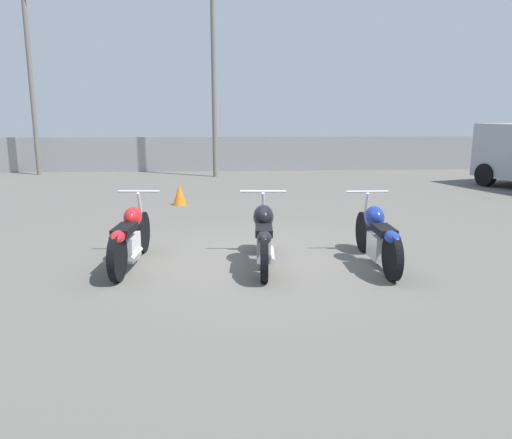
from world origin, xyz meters
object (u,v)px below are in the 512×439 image
at_px(motorcycle_slot_1, 264,235).
at_px(traffic_cone_near, 179,195).
at_px(motorcycle_slot_2, 378,237).
at_px(light_pole_left, 29,64).
at_px(motorcycle_slot_0, 130,237).
at_px(light_pole_right, 213,29).

height_order(motorcycle_slot_1, traffic_cone_near, motorcycle_slot_1).
bearing_deg(traffic_cone_near, motorcycle_slot_2, -57.18).
distance_m(light_pole_left, motorcycle_slot_1, 14.25).
distance_m(motorcycle_slot_0, traffic_cone_near, 5.03).
xyz_separation_m(light_pole_left, light_pole_right, (6.48, -0.98, 1.07)).
xyz_separation_m(motorcycle_slot_2, traffic_cone_near, (-3.35, 5.19, -0.18)).
bearing_deg(light_pole_right, motorcycle_slot_1, -85.30).
bearing_deg(light_pole_right, motorcycle_slot_0, -95.75).
relative_size(motorcycle_slot_1, traffic_cone_near, 4.19).
bearing_deg(light_pole_right, motorcycle_slot_2, -76.67).
height_order(light_pole_right, motorcycle_slot_0, light_pole_right).
distance_m(motorcycle_slot_0, motorcycle_slot_2, 3.64).
xyz_separation_m(light_pole_left, traffic_cone_near, (5.70, -6.59, -3.67)).
bearing_deg(motorcycle_slot_2, light_pole_left, 128.19).
height_order(motorcycle_slot_1, motorcycle_slot_2, motorcycle_slot_1).
distance_m(light_pole_right, motorcycle_slot_1, 11.67).
distance_m(light_pole_right, motorcycle_slot_0, 11.61).
height_order(motorcycle_slot_0, traffic_cone_near, motorcycle_slot_0).
bearing_deg(traffic_cone_near, light_pole_right, 82.00).
distance_m(light_pole_left, light_pole_right, 6.64).
bearing_deg(motorcycle_slot_0, motorcycle_slot_1, 1.61).
bearing_deg(motorcycle_slot_1, light_pole_left, 125.96).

